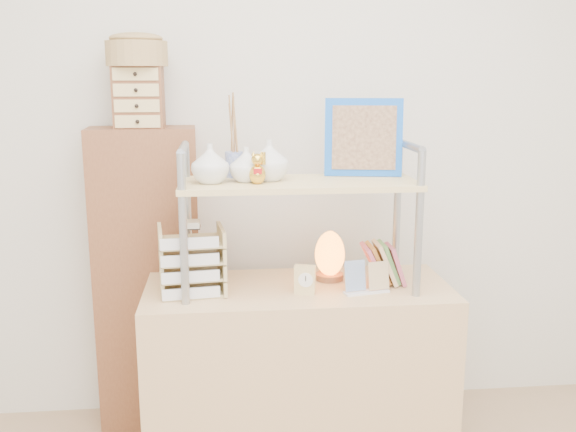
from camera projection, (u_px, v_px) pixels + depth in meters
name	position (u px, v px, depth m)	size (l,w,h in m)	color
room_shell	(339.00, 19.00, 1.54)	(3.42, 3.41, 2.61)	silver
desk	(298.00, 375.00, 2.60)	(1.20, 0.50, 0.75)	tan
cabinet	(148.00, 281.00, 2.83)	(0.45, 0.24, 1.35)	brown
hutch	(289.00, 180.00, 2.44)	(0.90, 0.34, 0.73)	#969BA3
letter_tray	(192.00, 264.00, 2.43)	(0.25, 0.24, 0.28)	tan
salt_lamp	(330.00, 255.00, 2.59)	(0.13, 0.12, 0.20)	brown
desk_clock	(305.00, 280.00, 2.43)	(0.09, 0.06, 0.11)	#D8B974
postcard_stand	(366.00, 283.00, 2.45)	(0.18, 0.08, 0.13)	white
drawer_chest	(139.00, 97.00, 2.64)	(0.20, 0.16, 0.25)	brown
woven_basket	(137.00, 54.00, 2.61)	(0.25, 0.25, 0.10)	olive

